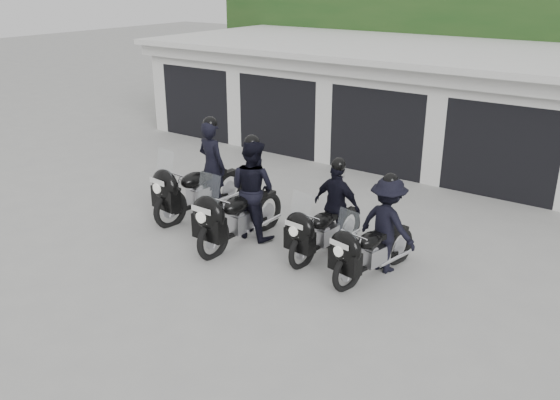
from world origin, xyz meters
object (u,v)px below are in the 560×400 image
Objects in this scene: police_bike_a at (200,177)px; police_bike_b at (246,197)px; police_bike_c at (331,213)px; police_bike_d at (381,231)px.

police_bike_a is 1.67m from police_bike_b.
police_bike_d is at bearing -5.74° from police_bike_c.
police_bike_d is (2.73, 0.27, -0.11)m from police_bike_b.
police_bike_c reaches higher than police_bike_d.
police_bike_a is at bearing 165.14° from police_bike_b.
police_bike_d is at bearing 4.32° from police_bike_a.
police_bike_d is at bearing 6.88° from police_bike_b.
police_bike_c is (1.60, 0.50, -0.12)m from police_bike_b.
police_bike_a is 4.33m from police_bike_d.
police_bike_d is (1.13, -0.23, 0.00)m from police_bike_c.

